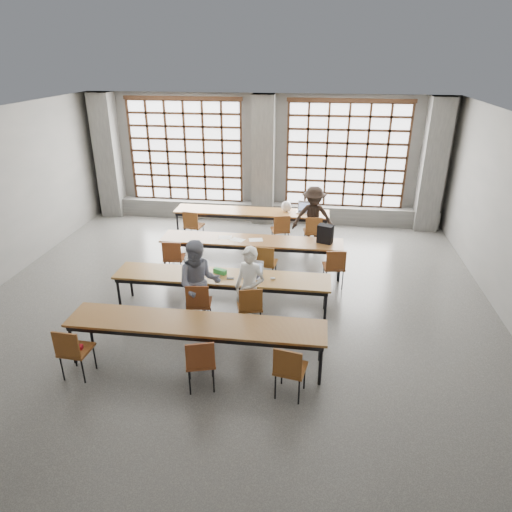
{
  "coord_description": "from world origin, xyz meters",
  "views": [
    {
      "loc": [
        1.49,
        -7.21,
        4.52
      ],
      "look_at": [
        0.45,
        0.4,
        1.06
      ],
      "focal_mm": 32.0,
      "sensor_mm": 36.0,
      "label": 1
    }
  ],
  "objects": [
    {
      "name": "column_left",
      "position": [
        -4.5,
        5.22,
        1.75
      ],
      "size": [
        0.6,
        0.55,
        3.5
      ],
      "primitive_type": "cube",
      "color": "#51514E",
      "rests_on": "floor"
    },
    {
      "name": "chair_front_right",
      "position": [
        0.47,
        -0.47,
        0.54
      ],
      "size": [
        0.51,
        0.51,
        0.88
      ],
      "color": "brown",
      "rests_on": "floor"
    },
    {
      "name": "window_left",
      "position": [
        -2.25,
        5.42,
        1.9
      ],
      "size": [
        3.32,
        0.12,
        3.0
      ],
      "color": "white",
      "rests_on": "wall_back"
    },
    {
      "name": "wall_back",
      "position": [
        0.0,
        5.5,
        1.75
      ],
      "size": [
        10.0,
        0.0,
        10.0
      ],
      "primitive_type": "plane",
      "rotation": [
        1.57,
        0.0,
        0.0
      ],
      "color": "#61615F",
      "rests_on": "floor"
    },
    {
      "name": "chair_mid_right",
      "position": [
        1.95,
        1.34,
        0.54
      ],
      "size": [
        0.48,
        0.48,
        0.88
      ],
      "color": "brown",
      "rests_on": "floor"
    },
    {
      "name": "chair_back_left",
      "position": [
        -1.56,
        3.3,
        0.54
      ],
      "size": [
        0.48,
        0.48,
        0.88
      ],
      "color": "brown",
      "rests_on": "floor"
    },
    {
      "name": "floor",
      "position": [
        0.0,
        0.0,
        0.0
      ],
      "size": [
        11.0,
        11.0,
        0.0
      ],
      "primitive_type": "plane",
      "color": "#4C4C49",
      "rests_on": "ground"
    },
    {
      "name": "chair_mid_left",
      "position": [
        -1.46,
        1.34,
        0.54
      ],
      "size": [
        0.45,
        0.46,
        0.88
      ],
      "color": "brown",
      "rests_on": "floor"
    },
    {
      "name": "student_back",
      "position": [
        1.45,
        3.43,
        0.79
      ],
      "size": [
        1.06,
        0.66,
        1.57
      ],
      "primitive_type": "imported",
      "rotation": [
        0.0,
        0.0,
        0.08
      ],
      "color": "black",
      "rests_on": "floor"
    },
    {
      "name": "window_right",
      "position": [
        2.25,
        5.42,
        1.9
      ],
      "size": [
        3.32,
        0.12,
        3.0
      ],
      "color": "white",
      "rests_on": "wall_back"
    },
    {
      "name": "column_mid",
      "position": [
        0.0,
        5.22,
        1.75
      ],
      "size": [
        0.6,
        0.55,
        3.5
      ],
      "primitive_type": "cube",
      "color": "#51514E",
      "rests_on": "floor"
    },
    {
      "name": "laptop_front",
      "position": [
        0.41,
        0.26,
        0.79
      ],
      "size": [
        0.41,
        0.37,
        0.26
      ],
      "color": "#B2B3B7",
      "rests_on": "desk_row_c"
    },
    {
      "name": "ceiling",
      "position": [
        0.0,
        0.0,
        3.5
      ],
      "size": [
        11.0,
        11.0,
        0.0
      ],
      "primitive_type": "plane",
      "rotation": [
        3.14,
        0.0,
        0.0
      ],
      "color": "silver",
      "rests_on": "floor"
    },
    {
      "name": "plastic_bag",
      "position": [
        0.75,
        3.98,
        0.87
      ],
      "size": [
        0.27,
        0.22,
        0.29
      ],
      "primitive_type": "ellipsoid",
      "rotation": [
        0.0,
        0.0,
        -0.05
      ],
      "color": "white",
      "rests_on": "desk_row_a"
    },
    {
      "name": "chair_near_mid",
      "position": [
        -0.01,
        -2.08,
        0.54
      ],
      "size": [
        0.52,
        0.52,
        0.88
      ],
      "color": "maroon",
      "rests_on": "floor"
    },
    {
      "name": "desk_row_c",
      "position": [
        -0.15,
        0.16,
        0.66
      ],
      "size": [
        4.0,
        0.7,
        0.73
      ],
      "color": "brown",
      "rests_on": "floor"
    },
    {
      "name": "desk_row_a",
      "position": [
        -0.15,
        3.93,
        0.66
      ],
      "size": [
        4.0,
        0.7,
        0.73
      ],
      "color": "brown",
      "rests_on": "floor"
    },
    {
      "name": "paper_sheet_c",
      "position": [
        0.23,
        1.97,
        0.73
      ],
      "size": [
        0.34,
        0.27,
        0.0
      ],
      "primitive_type": "cube",
      "rotation": [
        0.0,
        0.0,
        0.22
      ],
      "color": "white",
      "rests_on": "desk_row_b"
    },
    {
      "name": "chair_back_mid",
      "position": [
        0.68,
        3.3,
        0.54
      ],
      "size": [
        0.52,
        0.52,
        0.88
      ],
      "color": "brown",
      "rests_on": "floor"
    },
    {
      "name": "phone",
      "position": [
        0.03,
        0.06,
        0.74
      ],
      "size": [
        0.13,
        0.07,
        0.01
      ],
      "primitive_type": "cube",
      "rotation": [
        0.0,
        0.0,
        0.07
      ],
      "color": "black",
      "rests_on": "desk_row_c"
    },
    {
      "name": "backpack",
      "position": [
        1.73,
        2.02,
        0.93
      ],
      "size": [
        0.37,
        0.3,
        0.4
      ],
      "primitive_type": "cube",
      "rotation": [
        0.0,
        0.0,
        -0.35
      ],
      "color": "black",
      "rests_on": "desk_row_b"
    },
    {
      "name": "chair_mid_centre",
      "position": [
        0.53,
        1.34,
        0.54
      ],
      "size": [
        0.46,
        0.46,
        0.88
      ],
      "color": "brown",
      "rests_on": "floor"
    },
    {
      "name": "green_box",
      "position": [
        -0.2,
        0.24,
        0.78
      ],
      "size": [
        0.27,
        0.18,
        0.09
      ],
      "primitive_type": "cube",
      "rotation": [
        0.0,
        0.0,
        -0.38
      ],
      "color": "green",
      "rests_on": "desk_row_c"
    },
    {
      "name": "red_pouch",
      "position": [
        -1.93,
        -2.01,
        0.5
      ],
      "size": [
        0.21,
        0.11,
        0.06
      ],
      "primitive_type": "cube",
      "rotation": [
        0.0,
        0.0,
        0.15
      ],
      "color": "#A51421",
      "rests_on": "chair_near_left"
    },
    {
      "name": "column_right",
      "position": [
        4.5,
        5.22,
        1.75
      ],
      "size": [
        0.6,
        0.55,
        3.5
      ],
      "primitive_type": "cube",
      "color": "#51514E",
      "rests_on": "floor"
    },
    {
      "name": "student_female",
      "position": [
        -0.45,
        -0.34,
        0.8
      ],
      "size": [
        0.9,
        0.78,
        1.6
      ],
      "primitive_type": "imported",
      "rotation": [
        0.0,
        0.0,
        0.24
      ],
      "color": "#182148",
      "rests_on": "floor"
    },
    {
      "name": "chair_near_left",
      "position": [
        -1.93,
        -2.09,
        0.54
      ],
      "size": [
        0.44,
        0.45,
        0.88
      ],
      "color": "brown",
      "rests_on": "floor"
    },
    {
      "name": "paper_sheet_b",
      "position": [
        -0.17,
        1.92,
        0.73
      ],
      "size": [
        0.35,
        0.31,
        0.0
      ],
      "primitive_type": "cube",
      "rotation": [
        0.0,
        0.0,
        -0.38
      ],
      "color": "white",
      "rests_on": "desk_row_b"
    },
    {
      "name": "mouse",
      "position": [
        0.8,
        0.14,
        0.75
      ],
      "size": [
        0.1,
        0.07,
        0.04
      ],
      "primitive_type": "ellipsoid",
      "rotation": [
        0.0,
        0.0,
        0.11
      ],
      "color": "silver",
      "rests_on": "desk_row_c"
    },
    {
      "name": "sill_ledge",
      "position": [
        0.0,
        5.3,
        0.25
      ],
      "size": [
        9.8,
        0.35,
        0.5
      ],
      "primitive_type": "cube",
      "color": "#51514E",
      "rests_on": "floor"
    },
    {
      "name": "chair_back_right",
      "position": [
        1.46,
        3.3,
        0.54
      ],
      "size": [
        0.47,
        0.48,
        0.88
      ],
      "color": "brown",
      "rests_on": "floor"
    },
    {
      "name": "paper_sheet_a",
      "position": [
        -0.47,
        2.02,
        0.73
      ],
      "size": [
        0.32,
        0.24,
        0.0
      ],
      "primitive_type": "cube",
      "rotation": [
        0.0,
        0.0,
        0.12
      ],
      "color": "white",
      "rests_on": "desk_row_b"
    },
    {
      "name": "chair_front_left",
      "position": [
        -0.44,
        -0.47,
        0.54
      ],
      "size": [
        0.47,
        0.47,
        0.88
      ],
      "color": "brown",
      "rests_on": "floor"
    },
    {
      "name": "desk_row_b",
      "position": [
        0.13,
        1.97,
        0.66
      ],
      "size": [
        4.0,
        0.7,
        0.73
      ],
      "color": "brown",
      "rests_on": "floor"
    },
    {
      "name": "student_male",
      "position": [
        0.45,
        -0.34,
        0.77
      ],
      "size": [
        0.65,
        0.54,
        1.53
      ],
      "primitive_type": "imported",
      "rotation": [
        0.0,
        0.0,
        -0.35
      ],
      "color": "white",
      "rests_on": "floor"
    },
    {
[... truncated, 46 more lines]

